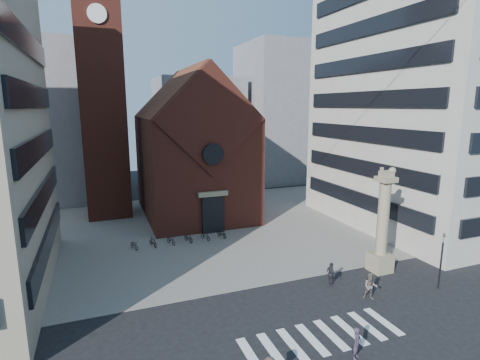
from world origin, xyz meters
name	(u,v)px	position (x,y,z in m)	size (l,w,h in m)	color
ground	(289,313)	(0.00, 0.00, 0.00)	(120.00, 120.00, 0.00)	black
piazza	(208,227)	(0.00, 19.00, 0.03)	(46.00, 30.00, 0.05)	gray
zebra_crossing	(322,337)	(0.55, -3.00, 0.01)	(10.20, 3.20, 0.01)	white
church	(193,150)	(0.00, 25.04, 7.98)	(12.00, 16.65, 18.00)	maroon
campanile	(101,85)	(-10.00, 28.00, 15.74)	(5.50, 5.50, 31.20)	maroon
building_right	(435,81)	(24.00, 12.00, 16.00)	(18.00, 22.00, 32.00)	#B9B5A8
bg_block_left	(26,123)	(-20.00, 40.00, 11.00)	(16.00, 14.00, 22.00)	gray
bg_block_mid	(198,131)	(6.00, 45.00, 9.00)	(14.00, 12.00, 18.00)	gray
bg_block_right	(287,113)	(22.00, 42.00, 12.00)	(16.00, 14.00, 24.00)	gray
lion_column	(382,231)	(10.01, 3.00, 3.46)	(1.63, 1.60, 8.68)	gray
traffic_light	(441,259)	(12.00, -1.00, 2.29)	(0.13, 0.16, 4.30)	black
pedestrian_0	(357,343)	(1.24, -5.25, 0.89)	(0.65, 0.42, 1.78)	#3A3144
pedestrian_1	(370,287)	(6.15, -0.46, 0.96)	(0.93, 0.73, 1.92)	#63594F
pedestrian_2	(331,274)	(4.79, 2.32, 0.91)	(1.06, 0.44, 1.81)	#282830
scooter_0	(134,245)	(-8.35, 15.07, 0.46)	(0.55, 1.58, 0.83)	black
scooter_1	(153,242)	(-6.61, 15.07, 0.51)	(0.43, 1.53, 0.92)	black
scooter_2	(171,240)	(-4.88, 15.07, 0.46)	(0.55, 1.58, 0.83)	black
scooter_3	(188,237)	(-3.14, 15.07, 0.51)	(0.43, 1.53, 0.92)	black
scooter_4	(205,236)	(-1.40, 15.07, 0.46)	(0.55, 1.58, 0.83)	black
scooter_5	(222,233)	(0.34, 15.07, 0.51)	(0.43, 1.53, 0.92)	black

